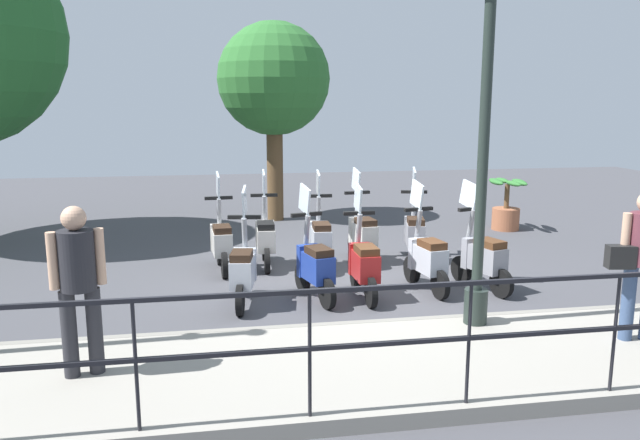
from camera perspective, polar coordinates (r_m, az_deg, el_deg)
name	(u,v)px	position (r m, az deg, el deg)	size (l,w,h in m)	color
ground_plane	(355,280)	(9.41, 3.22, -5.52)	(28.00, 28.00, 0.00)	#424247
promenade_walkway	(425,361)	(6.53, 9.54, -12.57)	(2.20, 20.00, 0.15)	gray
fence_railing	(470,318)	(5.32, 13.55, -8.74)	(0.04, 16.03, 1.07)	black
lamp_post_near	(484,145)	(7.03, 14.73, 6.62)	(0.26, 0.90, 4.55)	#232D28
pedestrian_distant	(78,278)	(6.07, -21.24, -4.96)	(0.39, 0.48, 1.59)	#28282D
tree_distant	(274,80)	(13.87, -4.25, 12.61)	(2.44, 2.44, 4.33)	brown
potted_palm	(506,208)	(13.50, 16.65, 1.02)	(1.06, 0.66, 1.05)	#9E5B3D
scooter_near_0	(482,257)	(9.10, 14.60, -3.29)	(1.20, 0.55, 1.54)	black
scooter_near_1	(426,258)	(8.89, 9.70, -3.42)	(1.23, 0.47, 1.54)	black
scooter_near_2	(363,264)	(8.47, 4.00, -4.01)	(1.23, 0.44, 1.54)	black
scooter_near_3	(315,265)	(8.37, -0.50, -4.16)	(1.21, 0.52, 1.54)	black
scooter_near_4	(243,270)	(8.22, -7.04, -4.54)	(1.23, 0.46, 1.54)	black
scooter_far_0	(414,233)	(10.52, 8.63, -1.15)	(1.22, 0.50, 1.54)	black
scooter_far_1	(362,234)	(10.36, 3.89, -1.24)	(1.23, 0.44, 1.54)	black
scooter_far_2	(320,238)	(9.96, 0.04, -1.70)	(1.23, 0.44, 1.54)	black
scooter_far_3	(266,237)	(10.07, -5.00, -1.60)	(1.23, 0.44, 1.54)	black
scooter_far_4	(221,241)	(9.88, -9.00, -1.95)	(1.23, 0.44, 1.54)	black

